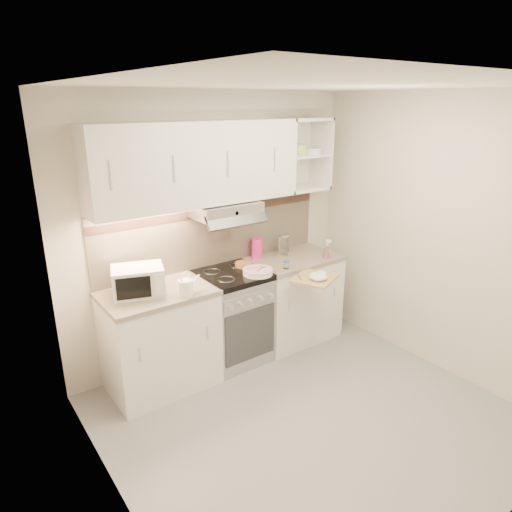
{
  "coord_description": "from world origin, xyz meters",
  "views": [
    {
      "loc": [
        -2.14,
        -2.22,
        2.4
      ],
      "look_at": [
        0.17,
        0.95,
        1.07
      ],
      "focal_mm": 32.0,
      "sensor_mm": 36.0,
      "label": 1
    }
  ],
  "objects": [
    {
      "name": "spice_jar",
      "position": [
        0.47,
        0.88,
        0.94
      ],
      "size": [
        0.05,
        0.05,
        0.08
      ],
      "rotation": [
        0.0,
        0.0,
        -0.26
      ],
      "color": "white",
      "rests_on": "worktop_right"
    },
    {
      "name": "microwave",
      "position": [
        -0.89,
        1.14,
        1.02
      ],
      "size": [
        0.48,
        0.42,
        0.23
      ],
      "rotation": [
        0.0,
        0.0,
        -0.32
      ],
      "color": "silver",
      "rests_on": "worktop_left"
    },
    {
      "name": "spray_bottle",
      "position": [
        1.01,
        0.89,
        0.98
      ],
      "size": [
        0.08,
        0.08,
        0.2
      ],
      "rotation": [
        0.0,
        0.0,
        0.25
      ],
      "color": "pink",
      "rests_on": "worktop_right"
    },
    {
      "name": "worktop_left",
      "position": [
        -0.75,
        1.1,
        0.88
      ],
      "size": [
        0.92,
        0.62,
        0.04
      ],
      "primitive_type": "cube",
      "color": "gray",
      "rests_on": "base_cabinet_left"
    },
    {
      "name": "electric_range",
      "position": [
        0.0,
        1.1,
        0.45
      ],
      "size": [
        0.6,
        0.6,
        0.9
      ],
      "color": "#B7B7BC",
      "rests_on": "ground"
    },
    {
      "name": "base_cabinet_left",
      "position": [
        -0.75,
        1.1,
        0.43
      ],
      "size": [
        0.9,
        0.6,
        0.86
      ],
      "primitive_type": "cube",
      "color": "white",
      "rests_on": "ground"
    },
    {
      "name": "pink_pitcher",
      "position": [
        0.43,
        1.3,
        1.0
      ],
      "size": [
        0.11,
        0.1,
        0.2
      ],
      "rotation": [
        0.0,
        0.0,
        -0.29
      ],
      "color": "#EE2392",
      "rests_on": "worktop_right"
    },
    {
      "name": "dish_towel",
      "position": [
        0.59,
        0.57,
        0.91
      ],
      "size": [
        0.27,
        0.24,
        0.06
      ],
      "primitive_type": null,
      "rotation": [
        0.0,
        0.0,
        -0.17
      ],
      "color": "white",
      "rests_on": "cutting_board"
    },
    {
      "name": "room_shell",
      "position": [
        0.0,
        0.37,
        1.63
      ],
      "size": [
        3.04,
        2.84,
        2.52
      ],
      "color": "beige",
      "rests_on": "ground"
    },
    {
      "name": "bread_loaf",
      "position": [
        0.18,
        1.17,
        0.92
      ],
      "size": [
        0.16,
        0.16,
        0.04
      ],
      "primitive_type": "cylinder",
      "color": "#AB703D",
      "rests_on": "electric_range"
    },
    {
      "name": "cutting_board",
      "position": [
        0.57,
        0.59,
        0.87
      ],
      "size": [
        0.48,
        0.46,
        0.02
      ],
      "primitive_type": "cube",
      "rotation": [
        0.0,
        0.0,
        0.42
      ],
      "color": "tan",
      "rests_on": "base_cabinet_right"
    },
    {
      "name": "watering_can",
      "position": [
        -0.58,
        0.88,
        0.97
      ],
      "size": [
        0.23,
        0.14,
        0.2
      ],
      "rotation": [
        0.0,
        0.0,
        0.36
      ],
      "color": "white",
      "rests_on": "worktop_left"
    },
    {
      "name": "base_cabinet_right",
      "position": [
        0.75,
        1.1,
        0.43
      ],
      "size": [
        0.9,
        0.6,
        0.86
      ],
      "primitive_type": "cube",
      "color": "white",
      "rests_on": "ground"
    },
    {
      "name": "plate_stack",
      "position": [
        0.17,
        0.92,
        0.93
      ],
      "size": [
        0.27,
        0.27,
        0.06
      ],
      "rotation": [
        0.0,
        0.0,
        -0.06
      ],
      "color": "white",
      "rests_on": "electric_range"
    },
    {
      "name": "worktop_right",
      "position": [
        0.75,
        1.1,
        0.88
      ],
      "size": [
        0.92,
        0.62,
        0.04
      ],
      "primitive_type": "cube",
      "color": "gray",
      "rests_on": "base_cabinet_right"
    },
    {
      "name": "ground",
      "position": [
        0.0,
        0.0,
        0.0
      ],
      "size": [
        3.0,
        3.0,
        0.0
      ],
      "primitive_type": "plane",
      "color": "gray",
      "rests_on": "ground"
    },
    {
      "name": "glass_jar",
      "position": [
        0.71,
        1.21,
        1.01
      ],
      "size": [
        0.12,
        0.12,
        0.22
      ],
      "rotation": [
        0.0,
        0.0,
        0.03
      ],
      "color": "silver",
      "rests_on": "worktop_right"
    }
  ]
}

